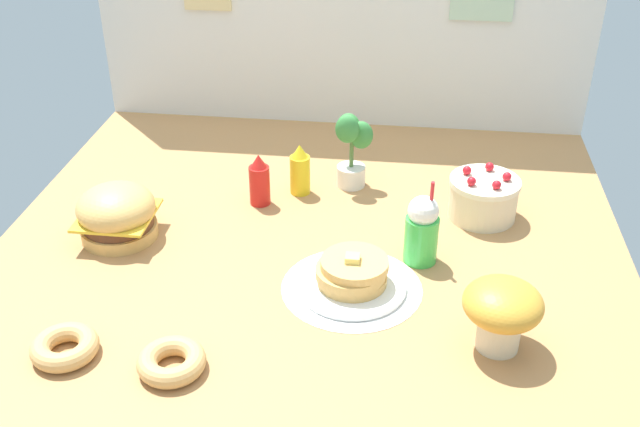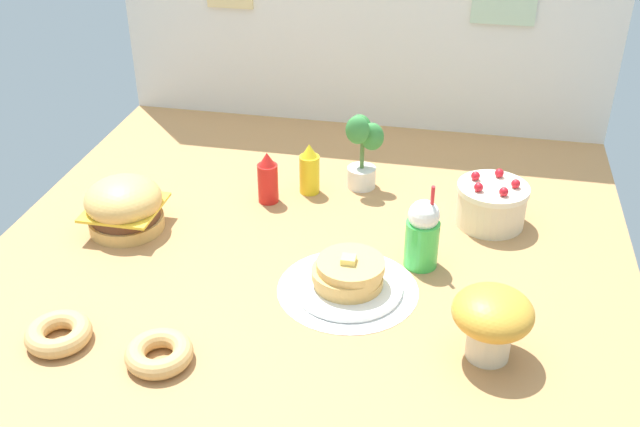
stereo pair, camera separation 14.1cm
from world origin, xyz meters
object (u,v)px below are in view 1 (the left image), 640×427
at_px(layer_cake, 483,198).
at_px(donut_pink_glaze, 65,347).
at_px(burger, 117,214).
at_px(mushroom_stool, 502,309).
at_px(ketchup_bottle, 259,181).
at_px(pancake_stack, 352,276).
at_px(cream_soda_cup, 422,230).
at_px(mustard_bottle, 300,171).
at_px(donut_chocolate, 172,361).
at_px(potted_plant, 352,147).

bearing_deg(layer_cake, donut_pink_glaze, -142.82).
bearing_deg(burger, mushroom_stool, -18.59).
relative_size(layer_cake, ketchup_bottle, 1.25).
distance_m(layer_cake, donut_pink_glaze, 1.33).
relative_size(pancake_stack, layer_cake, 1.36).
bearing_deg(ketchup_bottle, donut_pink_glaze, -112.64).
distance_m(cream_soda_cup, donut_pink_glaze, 1.01).
height_order(burger, cream_soda_cup, cream_soda_cup).
distance_m(ketchup_bottle, mustard_bottle, 0.15).
height_order(donut_pink_glaze, donut_chocolate, same).
distance_m(ketchup_bottle, donut_chocolate, 0.82).
bearing_deg(mustard_bottle, donut_pink_glaze, -117.10).
relative_size(burger, mushroom_stool, 1.21).
bearing_deg(ketchup_bottle, potted_plant, 29.74).
distance_m(layer_cake, cream_soda_cup, 0.34).
xyz_separation_m(cream_soda_cup, donut_chocolate, (-0.59, -0.54, -0.08)).
bearing_deg(burger, pancake_stack, -13.52).
xyz_separation_m(pancake_stack, donut_chocolate, (-0.40, -0.38, -0.01)).
height_order(burger, ketchup_bottle, ketchup_bottle).
distance_m(donut_pink_glaze, donut_chocolate, 0.28).
bearing_deg(donut_pink_glaze, potted_plant, 57.16).
height_order(donut_chocolate, potted_plant, potted_plant).
distance_m(burger, donut_chocolate, 0.65).
xyz_separation_m(mustard_bottle, mushroom_stool, (0.60, -0.72, 0.03)).
height_order(layer_cake, cream_soda_cup, cream_soda_cup).
relative_size(pancake_stack, ketchup_bottle, 1.70).
distance_m(ketchup_bottle, donut_pink_glaze, 0.86).
height_order(layer_cake, mushroom_stool, mushroom_stool).
bearing_deg(donut_pink_glaze, cream_soda_cup, 31.37).
relative_size(pancake_stack, cream_soda_cup, 1.13).
distance_m(cream_soda_cup, potted_plant, 0.50).
distance_m(donut_pink_glaze, potted_plant, 1.15).
bearing_deg(burger, ketchup_bottle, 33.19).
bearing_deg(pancake_stack, donut_chocolate, -136.31).
xyz_separation_m(donut_pink_glaze, donut_chocolate, (0.28, -0.02, 0.00)).
relative_size(pancake_stack, mustard_bottle, 1.70).
distance_m(pancake_stack, donut_chocolate, 0.55).
distance_m(burger, cream_soda_cup, 0.92).
height_order(burger, donut_chocolate, burger).
distance_m(pancake_stack, cream_soda_cup, 0.25).
distance_m(pancake_stack, layer_cake, 0.58).
xyz_separation_m(mustard_bottle, potted_plant, (0.17, 0.08, 0.06)).
relative_size(ketchup_bottle, mushroom_stool, 0.91).
relative_size(cream_soda_cup, donut_chocolate, 1.61).
height_order(pancake_stack, mustard_bottle, mustard_bottle).
relative_size(mustard_bottle, donut_chocolate, 1.08).
xyz_separation_m(pancake_stack, cream_soda_cup, (0.19, 0.16, 0.06)).
height_order(cream_soda_cup, donut_chocolate, cream_soda_cup).
bearing_deg(mushroom_stool, potted_plant, 118.79).
bearing_deg(pancake_stack, burger, 166.48).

